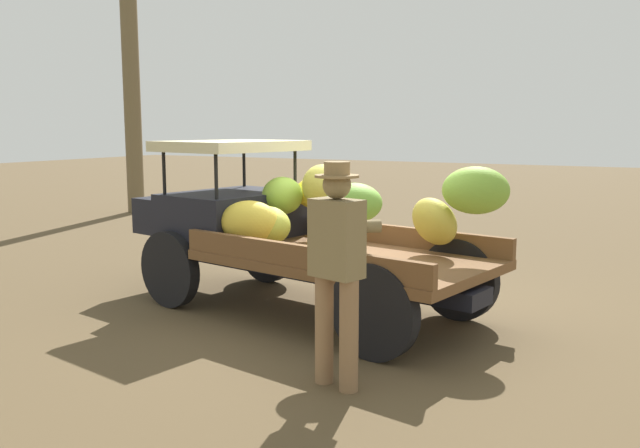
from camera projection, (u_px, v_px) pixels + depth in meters
name	position (u px, v px, depth m)	size (l,w,h in m)	color
ground_plane	(343.00, 310.00, 7.51)	(60.00, 60.00, 0.00)	brown
truck	(284.00, 225.00, 7.53)	(4.63, 2.39, 1.88)	black
farmer	(337.00, 261.00, 5.17)	(0.54, 0.50, 1.78)	#8E6A48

